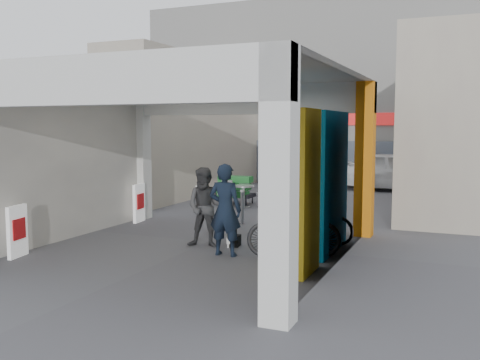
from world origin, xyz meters
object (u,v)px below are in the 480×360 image
at_px(man_elderly, 312,196).
at_px(white_van, 400,171).
at_px(produce_stand, 233,193).
at_px(border_collie, 233,235).
at_px(cafe_set, 244,197).
at_px(man_back_turned, 206,207).
at_px(man_with_dog, 225,210).
at_px(bicycle_front, 315,220).
at_px(man_crates, 299,174).
at_px(bicycle_rear, 294,230).

relative_size(man_elderly, white_van, 0.37).
xyz_separation_m(produce_stand, border_collie, (2.54, -5.80, -0.10)).
distance_m(border_collie, man_elderly, 2.58).
xyz_separation_m(cafe_set, man_back_turned, (1.47, -5.58, 0.54)).
xyz_separation_m(man_with_dog, bicycle_front, (1.27, 1.90, -0.43)).
xyz_separation_m(cafe_set, man_with_dog, (2.16, -6.10, 0.60)).
bearing_deg(man_with_dog, man_crates, -84.62).
bearing_deg(man_with_dog, bicycle_front, -125.57).
distance_m(cafe_set, man_with_dog, 6.50).
bearing_deg(cafe_set, man_with_dog, -70.52).
bearing_deg(bicycle_rear, man_crates, -4.76).
bearing_deg(man_elderly, bicycle_front, -85.67).
height_order(man_crates, bicycle_front, man_crates).
relative_size(man_back_turned, bicycle_front, 0.92).
relative_size(cafe_set, man_crates, 0.78).
height_order(man_back_turned, man_crates, man_crates).
xyz_separation_m(produce_stand, man_with_dog, (2.70, -6.53, 0.55)).
bearing_deg(border_collie, man_crates, 88.13).
relative_size(man_back_turned, white_van, 0.37).
bearing_deg(man_back_turned, man_crates, 80.42).
distance_m(cafe_set, man_crates, 2.64).
distance_m(bicycle_rear, white_van, 11.84).
xyz_separation_m(produce_stand, bicycle_rear, (3.98, -6.18, 0.19)).
height_order(border_collie, man_back_turned, man_back_turned).
bearing_deg(bicycle_rear, man_with_dog, 84.10).
xyz_separation_m(bicycle_front, bicycle_rear, (0.01, -1.56, 0.07)).
relative_size(cafe_set, man_with_dog, 0.77).
bearing_deg(man_crates, border_collie, 118.08).
distance_m(cafe_set, bicycle_front, 5.42).
bearing_deg(man_elderly, produce_stand, 121.46).
distance_m(produce_stand, man_back_turned, 6.36).
distance_m(bicycle_front, bicycle_rear, 1.56).
bearing_deg(bicycle_front, man_elderly, 28.89).
distance_m(cafe_set, man_back_turned, 5.80).
bearing_deg(man_back_turned, bicycle_front, 23.04).
height_order(bicycle_rear, white_van, white_van).
bearing_deg(cafe_set, border_collie, -69.63).
distance_m(man_with_dog, bicycle_front, 2.33).
relative_size(produce_stand, border_collie, 2.16).
bearing_deg(bicycle_rear, produce_stand, 11.90).
distance_m(cafe_set, produce_stand, 0.70).
distance_m(man_back_turned, bicycle_rear, 1.99).
height_order(cafe_set, man_elderly, man_elderly).
bearing_deg(bicycle_rear, white_van, -23.83).
height_order(man_with_dog, bicycle_rear, man_with_dog).
xyz_separation_m(man_elderly, bicycle_front, (0.37, -1.09, -0.37)).
distance_m(cafe_set, man_elderly, 4.39).
bearing_deg(cafe_set, white_van, 56.32).
distance_m(produce_stand, man_crates, 2.57).
bearing_deg(bicycle_front, man_with_dog, 156.61).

